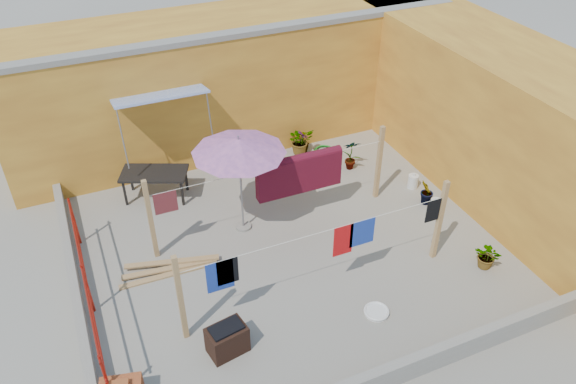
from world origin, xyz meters
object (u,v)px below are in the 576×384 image
object	(u,v)px
brazier	(227,339)
white_basin	(376,312)
outdoor_table	(154,175)
patio_umbrella	(239,146)
green_hose	(324,151)
water_jug_a	(435,205)
plant_back_a	(300,140)
water_jug_b	(413,181)

from	to	relation	value
brazier	white_basin	world-z (taller)	brazier
outdoor_table	white_basin	bearing A→B (deg)	-61.12
patio_umbrella	white_basin	distance (m)	3.97
outdoor_table	green_hose	bearing A→B (deg)	3.02
patio_umbrella	green_hose	size ratio (longest dim) A/B	4.00
outdoor_table	brazier	world-z (taller)	outdoor_table
white_basin	water_jug_a	world-z (taller)	water_jug_a
patio_umbrella	plant_back_a	distance (m)	3.65
outdoor_table	green_hose	world-z (taller)	outdoor_table
brazier	water_jug_a	distance (m)	5.64
water_jug_a	plant_back_a	bearing A→B (deg)	116.56
brazier	white_basin	bearing A→B (deg)	-6.04
outdoor_table	white_basin	xyz separation A→B (m)	(2.75, -4.99, -0.57)
water_jug_a	brazier	bearing A→B (deg)	-161.59
water_jug_b	brazier	bearing A→B (deg)	-153.22
brazier	green_hose	size ratio (longest dim) A/B	1.25
white_basin	patio_umbrella	bearing A→B (deg)	112.81
brazier	plant_back_a	world-z (taller)	plant_back_a
outdoor_table	water_jug_b	xyz separation A→B (m)	(5.51, -1.97, -0.44)
patio_umbrella	water_jug_a	xyz separation A→B (m)	(4.04, -1.12, -1.84)
water_jug_b	plant_back_a	bearing A→B (deg)	125.74
brazier	green_hose	distance (m)	6.51
water_jug_b	plant_back_a	distance (m)	3.01
brazier	water_jug_b	bearing A→B (deg)	26.78
water_jug_b	green_hose	bearing A→B (deg)	118.10
outdoor_table	water_jug_b	world-z (taller)	outdoor_table
patio_umbrella	water_jug_b	size ratio (longest dim) A/B	5.92
brazier	white_basin	xyz separation A→B (m)	(2.66, -0.28, -0.23)
patio_umbrella	plant_back_a	bearing A→B (deg)	43.99
outdoor_table	water_jug_a	world-z (taller)	outdoor_table
patio_umbrella	brazier	xyz separation A→B (m)	(-1.32, -2.91, -1.72)
water_jug_b	water_jug_a	bearing A→B (deg)	-93.62
patio_umbrella	white_basin	size ratio (longest dim) A/B	4.87
water_jug_a	plant_back_a	world-z (taller)	plant_back_a
white_basin	outdoor_table	bearing A→B (deg)	118.88
white_basin	plant_back_a	bearing A→B (deg)	79.56
water_jug_a	water_jug_b	xyz separation A→B (m)	(0.06, 0.95, 0.01)
white_basin	green_hose	size ratio (longest dim) A/B	0.82
outdoor_table	brazier	bearing A→B (deg)	-88.84
green_hose	plant_back_a	bearing A→B (deg)	158.03
water_jug_a	green_hose	world-z (taller)	water_jug_a
patio_umbrella	green_hose	distance (m)	4.06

